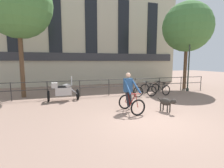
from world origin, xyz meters
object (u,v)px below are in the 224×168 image
object	(u,v)px
cyclist_with_bike	(130,94)
dog	(167,102)
street_lamp	(189,58)
parked_bicycle_mid_left	(148,89)
parked_motorcycle	(63,91)
parked_bicycle_near_lamp	(135,90)
parked_bicycle_mid_right	(161,89)

from	to	relation	value
cyclist_with_bike	dog	distance (m)	1.65
street_lamp	parked_bicycle_mid_left	bearing A→B (deg)	-172.11
parked_bicycle_mid_left	parked_motorcycle	bearing A→B (deg)	5.11
parked_bicycle_near_lamp	parked_bicycle_mid_right	world-z (taller)	same
parked_motorcycle	parked_bicycle_near_lamp	distance (m)	4.46
dog	parked_motorcycle	world-z (taller)	parked_motorcycle
parked_motorcycle	street_lamp	size ratio (longest dim) A/B	0.39
parked_bicycle_near_lamp	street_lamp	distance (m)	5.03
parked_bicycle_mid_left	dog	bearing A→B (deg)	76.76
parked_bicycle_mid_left	parked_bicycle_mid_right	xyz separation A→B (m)	(0.94, 0.00, 0.00)
cyclist_with_bike	parked_bicycle_mid_left	size ratio (longest dim) A/B	1.47
parked_motorcycle	parked_bicycle_mid_right	xyz separation A→B (m)	(6.34, 0.05, -0.20)
parked_bicycle_mid_right	parked_bicycle_near_lamp	bearing A→B (deg)	-8.65
dog	street_lamp	size ratio (longest dim) A/B	0.22
dog	parked_bicycle_mid_left	world-z (taller)	parked_bicycle_mid_left
parked_motorcycle	parked_bicycle_mid_left	size ratio (longest dim) A/B	1.48
dog	parked_bicycle_mid_right	distance (m)	4.28
dog	parked_bicycle_near_lamp	world-z (taller)	parked_bicycle_near_lamp
dog	street_lamp	xyz separation A→B (m)	(4.79, 4.21, 2.02)
cyclist_with_bike	parked_bicycle_mid_left	world-z (taller)	cyclist_with_bike
parked_motorcycle	parked_bicycle_mid_right	distance (m)	6.34
parked_motorcycle	street_lamp	distance (m)	9.21
dog	parked_bicycle_near_lamp	bearing A→B (deg)	68.85
cyclist_with_bike	parked_motorcycle	size ratio (longest dim) A/B	0.99
dog	parked_bicycle_mid_right	size ratio (longest dim) A/B	0.82
parked_motorcycle	parked_bicycle_near_lamp	world-z (taller)	parked_motorcycle
parked_bicycle_near_lamp	parked_bicycle_mid_left	size ratio (longest dim) A/B	1.01
cyclist_with_bike	parked_bicycle_mid_left	bearing A→B (deg)	44.01
parked_bicycle_mid_left	parked_bicycle_near_lamp	bearing A→B (deg)	4.59
cyclist_with_bike	parked_bicycle_mid_right	distance (m)	4.84
cyclist_with_bike	parked_bicycle_mid_left	distance (m)	4.18
dog	parked_bicycle_mid_right	xyz separation A→B (m)	(2.14, 3.71, -0.07)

